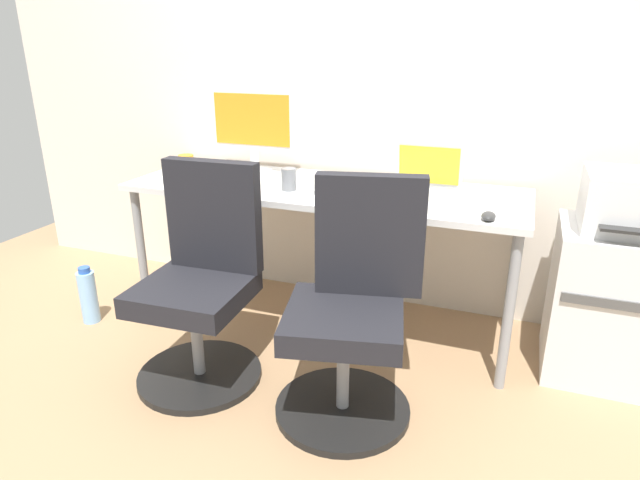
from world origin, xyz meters
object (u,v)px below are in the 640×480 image
(office_chair_left, at_px, (202,285))
(coffee_mug, at_px, (186,163))
(printer, at_px, (634,202))
(water_bottle_on_floor, at_px, (88,296))
(desktop_monitor, at_px, (253,125))
(side_cabinet, at_px, (613,303))
(open_laptop, at_px, (425,183))
(office_chair_right, at_px, (352,312))

(office_chair_left, relative_size, coffee_mug, 10.22)
(office_chair_left, height_order, printer, office_chair_left)
(water_bottle_on_floor, bearing_deg, desktop_monitor, 41.44)
(side_cabinet, height_order, desktop_monitor, desktop_monitor)
(side_cabinet, xyz_separation_m, open_laptop, (-0.85, 0.01, 0.46))
(water_bottle_on_floor, height_order, coffee_mug, coffee_mug)
(water_bottle_on_floor, distance_m, desktop_monitor, 1.25)
(office_chair_right, height_order, open_laptop, open_laptop)
(office_chair_left, xyz_separation_m, coffee_mug, (-0.47, 0.65, 0.36))
(office_chair_left, height_order, open_laptop, open_laptop)
(side_cabinet, distance_m, water_bottle_on_floor, 2.53)
(office_chair_right, bearing_deg, office_chair_left, 179.88)
(office_chair_left, xyz_separation_m, printer, (1.66, 0.63, 0.37))
(printer, relative_size, desktop_monitor, 0.83)
(desktop_monitor, bearing_deg, water_bottle_on_floor, -138.56)
(printer, xyz_separation_m, coffee_mug, (-2.13, 0.01, -0.01))
(water_bottle_on_floor, distance_m, open_laptop, 1.82)
(printer, bearing_deg, desktop_monitor, 174.99)
(office_chair_right, xyz_separation_m, side_cabinet, (0.98, 0.63, -0.09))
(side_cabinet, bearing_deg, office_chair_right, -147.17)
(printer, height_order, water_bottle_on_floor, printer)
(office_chair_right, distance_m, printer, 1.23)
(office_chair_right, relative_size, desktop_monitor, 1.96)
(side_cabinet, relative_size, desktop_monitor, 1.40)
(water_bottle_on_floor, relative_size, desktop_monitor, 0.65)
(side_cabinet, xyz_separation_m, coffee_mug, (-2.13, 0.01, 0.45))
(open_laptop, xyz_separation_m, coffee_mug, (-1.28, 0.00, -0.01))
(office_chair_left, relative_size, printer, 2.35)
(side_cabinet, bearing_deg, office_chair_left, -159.12)
(office_chair_right, relative_size, side_cabinet, 1.40)
(office_chair_left, distance_m, water_bottle_on_floor, 0.89)
(desktop_monitor, bearing_deg, office_chair_right, -44.27)
(printer, height_order, coffee_mug, printer)
(side_cabinet, relative_size, coffee_mug, 7.30)
(open_laptop, bearing_deg, office_chair_left, -141.61)
(office_chair_left, bearing_deg, coffee_mug, 126.22)
(side_cabinet, xyz_separation_m, water_bottle_on_floor, (-2.48, -0.45, -0.19))
(office_chair_left, xyz_separation_m, desktop_monitor, (-0.14, 0.79, 0.56))
(desktop_monitor, bearing_deg, coffee_mug, -156.90)
(side_cabinet, bearing_deg, coffee_mug, 179.66)
(office_chair_right, bearing_deg, side_cabinet, 32.83)
(office_chair_left, distance_m, printer, 1.81)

